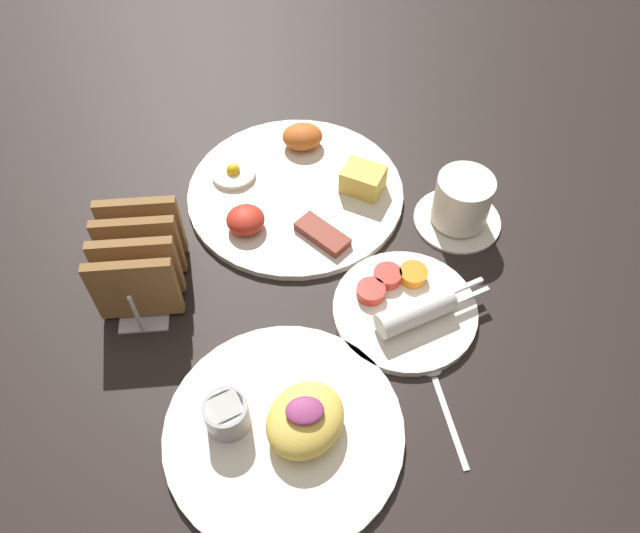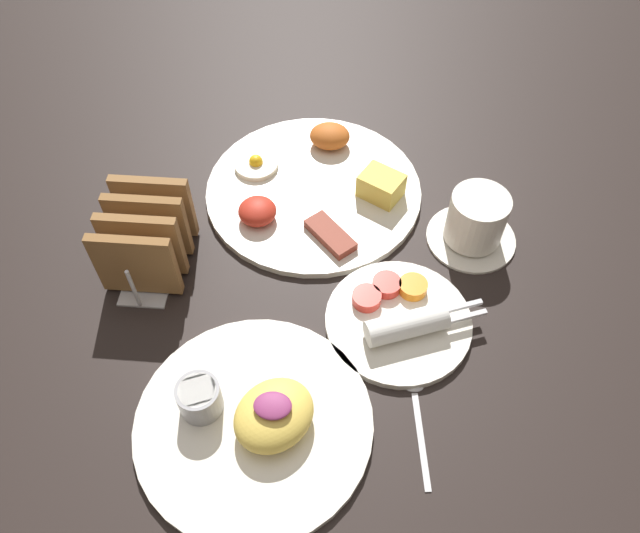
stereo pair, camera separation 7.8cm
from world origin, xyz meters
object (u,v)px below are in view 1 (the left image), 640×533
object	(u,v)px
plate_foreground	(284,426)
coffee_cup	(461,203)
plate_breakfast	(297,189)
plate_condiments	(405,305)
toast_rack	(140,260)

from	to	relation	value
plate_foreground	coffee_cup	size ratio (longest dim) A/B	2.17
plate_breakfast	plate_condiments	world-z (taller)	plate_breakfast
toast_rack	plate_condiments	bearing A→B (deg)	-12.23
plate_breakfast	coffee_cup	distance (m)	0.23
plate_breakfast	plate_foreground	bearing A→B (deg)	-95.80
plate_foreground	toast_rack	size ratio (longest dim) A/B	1.76
plate_foreground	toast_rack	world-z (taller)	toast_rack
plate_condiments	toast_rack	size ratio (longest dim) A/B	1.30
plate_condiments	plate_foreground	world-z (taller)	plate_foreground
plate_condiments	coffee_cup	size ratio (longest dim) A/B	1.61
toast_rack	plate_breakfast	bearing A→B (deg)	35.38
plate_breakfast	plate_foreground	xyz separation A→B (m)	(-0.04, -0.36, 0.00)
coffee_cup	plate_breakfast	bearing A→B (deg)	161.75
toast_rack	coffee_cup	size ratio (longest dim) A/B	1.23
plate_foreground	coffee_cup	world-z (taller)	coffee_cup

